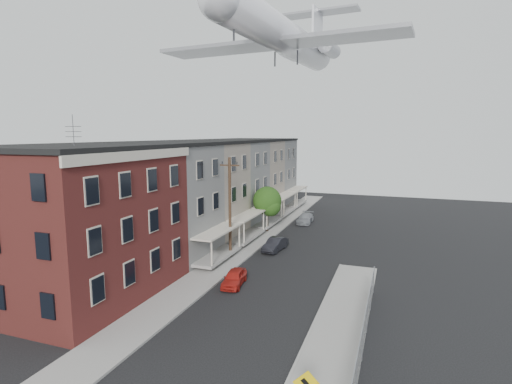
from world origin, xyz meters
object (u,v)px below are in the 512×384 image
Objects in this scene: car_mid at (275,244)px; airplane at (285,37)px; car_far at (305,218)px; utility_pole at (230,206)px; street_tree at (268,202)px; car_near at (234,278)px.

airplane is at bearing 104.44° from car_mid.
utility_pole is at bearing -103.68° from car_far.
street_tree is 0.18× the size of airplane.
car_near is 21.99m from car_far.
airplane is (2.45, 8.63, 15.96)m from utility_pole.
airplane reaches higher than utility_pole.
utility_pole is 18.31m from airplane.
car_far is (3.25, 15.96, -4.08)m from utility_pole.
utility_pole reaches higher than car_near.
car_near is 0.82× the size of car_far.
car_mid reaches higher than car_far.
car_near is 24.85m from airplane.
car_mid is (3.17, 3.41, -4.06)m from utility_pole.
street_tree is 1.40× the size of car_mid.
car_mid is at bearing 81.04° from car_near.
car_near is at bearing -88.20° from airplane.
car_near is at bearing -64.25° from utility_pole.
street_tree is 7.29m from car_far.
airplane reaches higher than car_far.
car_mid is 0.91× the size of car_far.
street_tree is (0.33, 9.92, -1.22)m from utility_pole.
airplane is (-0.46, 14.66, 20.06)m from car_near.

